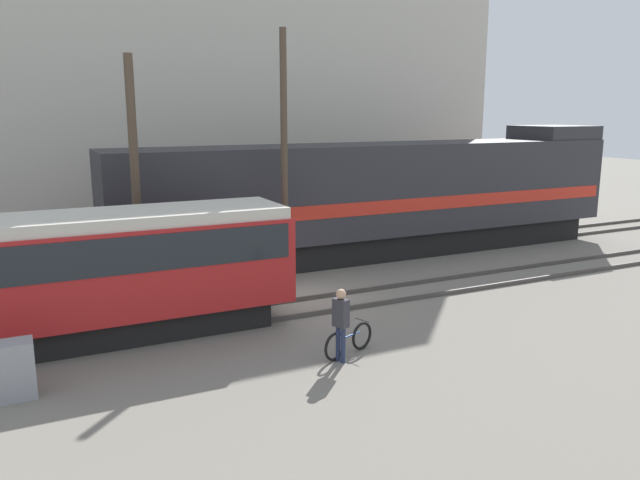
{
  "coord_description": "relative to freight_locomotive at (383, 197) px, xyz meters",
  "views": [
    {
      "loc": [
        -7.39,
        -17.07,
        5.73
      ],
      "look_at": [
        0.94,
        -0.04,
        1.8
      ],
      "focal_mm": 35.0,
      "sensor_mm": 36.0,
      "label": 1
    }
  ],
  "objects": [
    {
      "name": "ground_plane",
      "position": [
        -5.73,
        -4.02,
        -2.36
      ],
      "size": [
        120.0,
        120.0,
        0.0
      ],
      "primitive_type": "plane",
      "color": "slate"
    },
    {
      "name": "track_near",
      "position": [
        -5.73,
        -5.06,
        -2.29
      ],
      "size": [
        60.0,
        1.5,
        0.14
      ],
      "color": "#47423D",
      "rests_on": "ground"
    },
    {
      "name": "track_far",
      "position": [
        -5.73,
        0.0,
        -2.29
      ],
      "size": [
        60.0,
        1.51,
        0.14
      ],
      "color": "#47423D",
      "rests_on": "ground"
    },
    {
      "name": "building_backdrop",
      "position": [
        -5.73,
        8.51,
        5.62
      ],
      "size": [
        30.63,
        6.0,
        15.96
      ],
      "color": "beige",
      "rests_on": "ground"
    },
    {
      "name": "freight_locomotive",
      "position": [
        0.0,
        0.0,
        0.0
      ],
      "size": [
        21.3,
        3.04,
        5.08
      ],
      "color": "black",
      "rests_on": "ground"
    },
    {
      "name": "streetcar",
      "position": [
        -11.85,
        -5.06,
        -0.5
      ],
      "size": [
        10.46,
        2.54,
        3.25
      ],
      "color": "black",
      "rests_on": "ground"
    },
    {
      "name": "bicycle",
      "position": [
        -6.32,
        -8.75,
        -2.0
      ],
      "size": [
        1.59,
        0.69,
        0.76
      ],
      "color": "black",
      "rests_on": "ground"
    },
    {
      "name": "person",
      "position": [
        -6.7,
        -9.03,
        -1.28
      ],
      "size": [
        0.33,
        0.41,
        1.76
      ],
      "color": "#232D4C",
      "rests_on": "ground"
    },
    {
      "name": "utility_pole_left",
      "position": [
        -10.02,
        -2.53,
        1.3
      ],
      "size": [
        0.26,
        0.26,
        7.32
      ],
      "color": "#4C3D2D",
      "rests_on": "ground"
    },
    {
      "name": "utility_pole_center",
      "position": [
        -5.32,
        -2.53,
        1.77
      ],
      "size": [
        0.22,
        0.22,
        8.26
      ],
      "color": "#4C3D2D",
      "rests_on": "ground"
    },
    {
      "name": "signal_box",
      "position": [
        -13.46,
        -7.78,
        -1.76
      ],
      "size": [
        0.7,
        0.6,
        1.2
      ],
      "color": "gray",
      "rests_on": "ground"
    }
  ]
}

